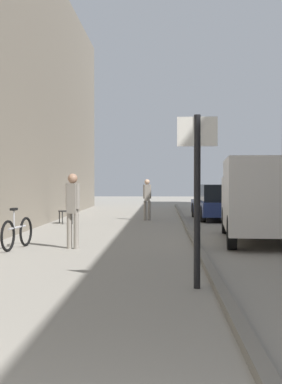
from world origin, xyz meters
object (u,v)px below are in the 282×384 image
pedestrian_main_foreground (147,197)px  cafe_chair_near_window (68,209)px  pedestrian_mid_block (73,205)px  delivery_van (263,197)px  street_sign_post (197,185)px  bicycle_leaning (17,233)px  parked_car (218,202)px

pedestrian_main_foreground → cafe_chair_near_window: pedestrian_main_foreground is taller
pedestrian_mid_block → delivery_van: delivery_van is taller
street_sign_post → cafe_chair_near_window: 12.58m
pedestrian_main_foreground → cafe_chair_near_window: 3.45m
bicycle_leaning → cafe_chair_near_window: size_ratio=1.87×
pedestrian_main_foreground → cafe_chair_near_window: (-2.91, -1.80, -0.42)m
street_sign_post → cafe_chair_near_window: size_ratio=2.77×
parked_car → street_sign_post: (-1.77, -14.16, 0.83)m
pedestrian_mid_block → delivery_van: bearing=-143.2°
pedestrian_main_foreground → parked_car: (2.92, 0.50, -0.25)m
parked_car → bicycle_leaning: size_ratio=2.44×
pedestrian_main_foreground → street_sign_post: 13.72m
parked_car → street_sign_post: size_ratio=1.65×
bicycle_leaning → parked_car: bearing=67.4°
bicycle_leaning → pedestrian_main_foreground: bearing=81.0°
pedestrian_mid_block → street_sign_post: street_sign_post is taller
pedestrian_mid_block → parked_car: (4.42, 9.58, -0.32)m
pedestrian_mid_block → bicycle_leaning: size_ratio=1.01×
street_sign_post → pedestrian_mid_block: bearing=-57.3°
parked_car → cafe_chair_near_window: size_ratio=4.57×
delivery_van → street_sign_post: 6.69m
pedestrian_main_foreground → delivery_van: delivery_van is taller
pedestrian_main_foreground → bicycle_leaning: size_ratio=0.95×
parked_car → bicycle_leaning: parked_car is taller
cafe_chair_near_window → street_sign_post: bearing=170.5°
delivery_van → parked_car: (-0.37, 7.83, -0.47)m
pedestrian_main_foreground → pedestrian_mid_block: 9.20m
cafe_chair_near_window → bicycle_leaning: bearing=152.5°
delivery_van → bicycle_leaning: delivery_van is taller
street_sign_post → bicycle_leaning: bearing=-45.9°
parked_car → cafe_chair_near_window: (-5.83, -2.30, -0.17)m
delivery_van → parked_car: 7.85m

